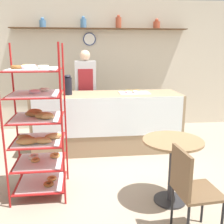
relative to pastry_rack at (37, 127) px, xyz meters
The scene contains 9 objects.
ground_plane 1.28m from the pastry_rack, 16.12° to the left, with size 14.00×14.00×0.00m, color gray.
back_wall 2.96m from the pastry_rack, 71.22° to the left, with size 10.00×0.30×2.70m.
display_counter 1.68m from the pastry_rack, 55.30° to the left, with size 2.46×0.78×0.97m.
pastry_rack is the anchor object (origin of this frame).
person_worker 2.10m from the pastry_rack, 73.58° to the left, with size 0.39×0.23×1.69m.
cafe_table 1.56m from the pastry_rack, 13.44° to the right, with size 0.66×0.66×0.74m.
cafe_chair 1.75m from the pastry_rack, 33.04° to the right, with size 0.41×0.41×0.87m.
coffee_carafe 1.40m from the pastry_rack, 77.56° to the left, with size 0.13×0.13×0.32m.
donut_tray_counter 1.95m from the pastry_rack, 44.29° to the left, with size 0.51×0.31×0.05m.
Camera 1 is at (-0.42, -3.23, 1.71)m, focal length 42.00 mm.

